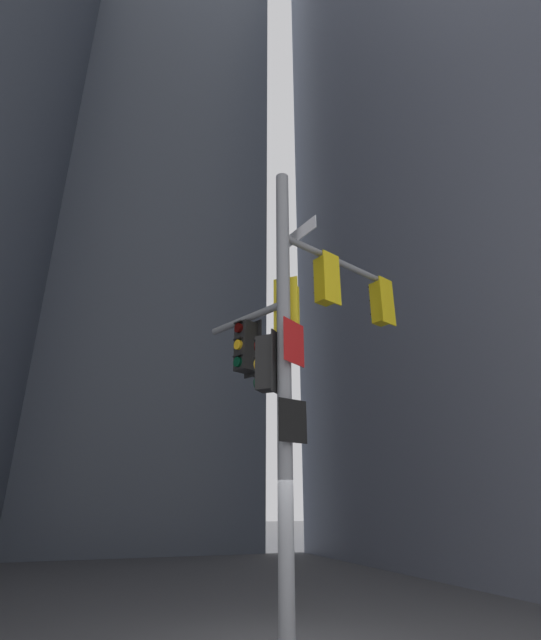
% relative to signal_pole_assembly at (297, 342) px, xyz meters
% --- Properties ---
extents(building_tower_right, '(17.55, 17.55, 49.60)m').
position_rel_signal_pole_assembly_xyz_m(building_tower_right, '(15.40, 6.32, 19.76)').
color(building_tower_right, slate).
rests_on(building_tower_right, ground).
extents(building_mid_block, '(16.20, 16.20, 53.31)m').
position_rel_signal_pole_assembly_xyz_m(building_mid_block, '(-3.38, 23.34, 21.62)').
color(building_mid_block, '#4C5460').
rests_on(building_mid_block, ground).
extents(signal_pole_assembly, '(4.12, 2.51, 8.56)m').
position_rel_signal_pole_assembly_xyz_m(signal_pole_assembly, '(0.00, 0.00, 0.00)').
color(signal_pole_assembly, gray).
rests_on(signal_pole_assembly, ground).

